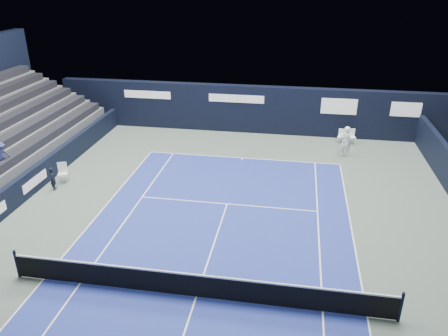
% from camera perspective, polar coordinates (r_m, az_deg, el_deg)
% --- Properties ---
extents(ground, '(48.00, 48.00, 0.00)m').
position_cam_1_polar(ground, '(16.64, -2.07, -12.04)').
color(ground, '#4E5C51').
rests_on(ground, ground).
extents(court_surface, '(10.97, 23.77, 0.01)m').
position_cam_1_polar(court_surface, '(15.11, -3.65, -16.47)').
color(court_surface, navy).
rests_on(court_surface, ground).
extents(folding_chair_back_a, '(0.47, 0.49, 0.88)m').
position_cam_1_polar(folding_chair_back_a, '(28.25, 15.12, 4.37)').
color(folding_chair_back_a, white).
rests_on(folding_chair_back_a, ground).
extents(folding_chair_back_b, '(0.49, 0.48, 0.94)m').
position_cam_1_polar(folding_chair_back_b, '(28.26, 16.35, 4.12)').
color(folding_chair_back_b, white).
rests_on(folding_chair_back_b, ground).
extents(line_judge_chair, '(0.58, 0.57, 1.04)m').
position_cam_1_polar(line_judge_chair, '(23.58, -20.34, -0.38)').
color(line_judge_chair, silver).
rests_on(line_judge_chair, ground).
extents(line_judge, '(0.42, 0.51, 1.19)m').
position_cam_1_polar(line_judge, '(22.90, -21.42, -1.29)').
color(line_judge, black).
rests_on(line_judge, ground).
extents(court_markings, '(11.03, 23.83, 0.00)m').
position_cam_1_polar(court_markings, '(15.11, -3.65, -16.45)').
color(court_markings, white).
rests_on(court_markings, court_surface).
extents(tennis_net, '(12.90, 0.10, 1.10)m').
position_cam_1_polar(tennis_net, '(14.79, -3.70, -14.99)').
color(tennis_net, black).
rests_on(tennis_net, ground).
extents(back_sponsor_wall, '(26.00, 0.63, 3.10)m').
position_cam_1_polar(back_sponsor_wall, '(28.94, 3.67, 7.68)').
color(back_sponsor_wall, black).
rests_on(back_sponsor_wall, ground).
extents(side_barrier_left, '(0.33, 22.00, 1.20)m').
position_cam_1_polar(side_barrier_left, '(22.99, -23.84, -1.60)').
color(side_barrier_left, black).
rests_on(side_barrier_left, ground).
extents(tennis_player, '(0.74, 0.90, 1.79)m').
position_cam_1_polar(tennis_player, '(26.13, 15.59, 3.41)').
color(tennis_player, white).
rests_on(tennis_player, ground).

